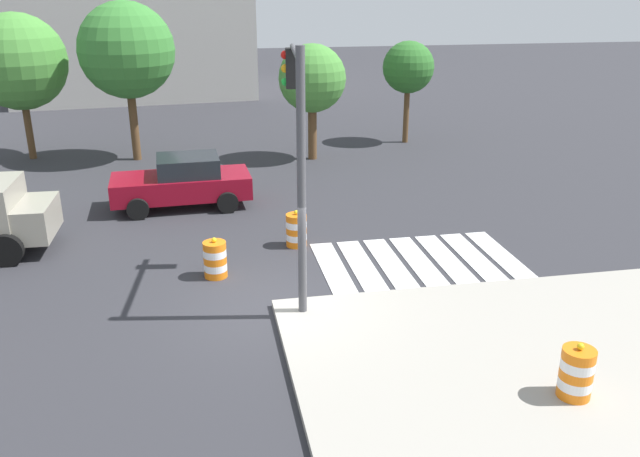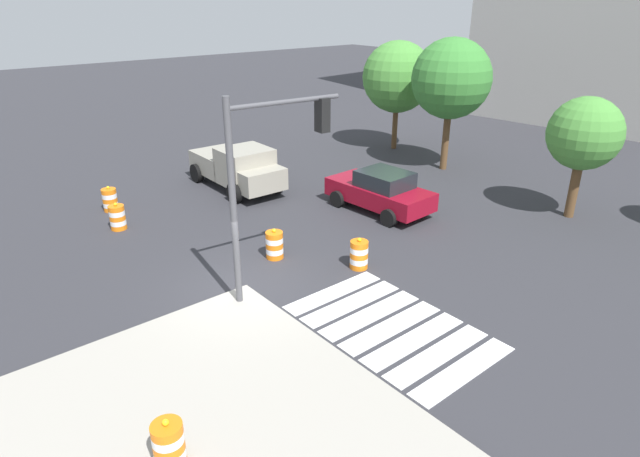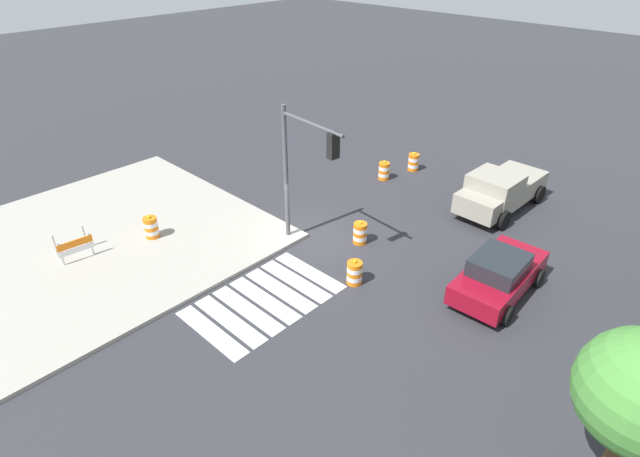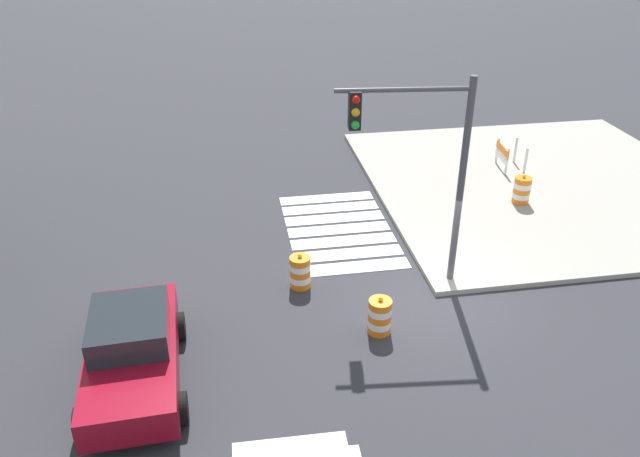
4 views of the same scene
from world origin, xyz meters
name	(u,v)px [view 4 (image 4 of 4)]	position (x,y,z in m)	size (l,w,h in m)	color
ground_plane	(435,297)	(0.00, 0.00, 0.00)	(120.00, 120.00, 0.00)	#2D2D33
sidewalk_corner	(541,184)	(6.00, -6.00, 0.07)	(12.00, 12.00, 0.15)	#9E998E
crosswalk_stripes	(339,229)	(4.00, 1.80, 0.01)	(5.10, 3.20, 0.02)	silver
sports_car	(132,351)	(-1.92, 7.41, 0.81)	(4.38, 2.29, 1.63)	maroon
traffic_barrel_near_corner	(300,272)	(1.09, 3.42, 0.45)	(0.56, 0.56, 1.02)	orange
traffic_barrel_median_near	(380,316)	(-1.15, 1.81, 0.45)	(0.56, 0.56, 1.02)	orange
traffic_barrel_on_sidewalk	(522,190)	(4.61, -4.51, 0.60)	(0.56, 0.56, 1.02)	orange
construction_barricade	(506,154)	(7.43, -5.21, 0.72)	(1.31, 0.90, 1.00)	silver
traffic_light_pole	(419,149)	(0.70, 0.53, 3.91)	(0.56, 3.28, 5.50)	#4C4C51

